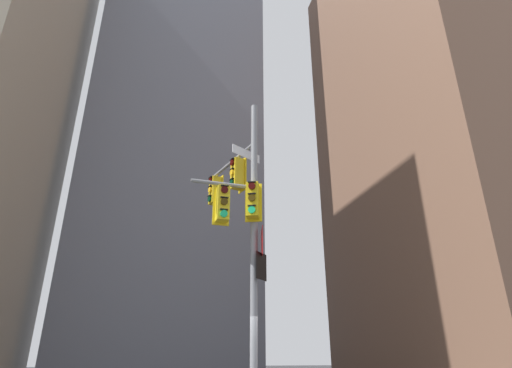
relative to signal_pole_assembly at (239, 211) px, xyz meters
The scene contains 3 objects.
building_tower_right 21.66m from the signal_pole_assembly, 25.79° to the left, with size 15.27×15.27×31.90m, color brown.
building_mid_block 24.07m from the signal_pole_assembly, 94.92° to the left, with size 12.19×12.19×38.54m, color slate.
signal_pole_assembly is the anchor object (origin of this frame).
Camera 1 is at (-2.56, -10.70, 1.58)m, focal length 28.63 mm.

